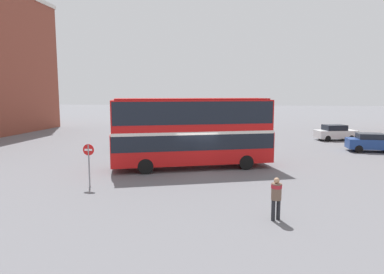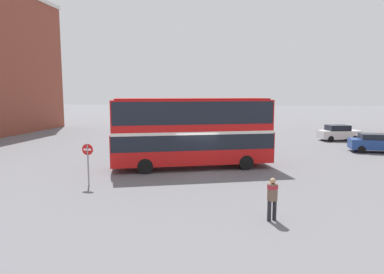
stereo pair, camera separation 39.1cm
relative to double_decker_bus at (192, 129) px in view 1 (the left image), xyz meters
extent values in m
plane|color=slate|center=(0.55, -0.61, -2.64)|extent=(240.00, 240.00, 0.00)
cube|color=red|center=(0.00, 0.00, -1.22)|extent=(10.76, 5.80, 2.02)
cube|color=red|center=(0.00, 0.00, 0.84)|extent=(10.59, 5.68, 2.10)
cube|color=black|center=(0.00, 0.00, -0.76)|extent=(10.67, 5.79, 0.99)
cube|color=black|center=(0.00, 0.00, 1.09)|extent=(10.45, 5.65, 1.43)
cube|color=silver|center=(0.00, 0.00, -0.18)|extent=(10.67, 5.79, 0.20)
cube|color=#A91111|center=(0.00, 0.00, 1.94)|extent=(10.08, 5.35, 0.10)
cylinder|color=black|center=(2.81, 2.17, -2.15)|extent=(1.01, 0.59, 0.96)
cylinder|color=black|center=(3.55, -0.02, -2.15)|extent=(1.01, 0.59, 0.96)
cylinder|color=black|center=(-3.35, 0.09, -2.15)|extent=(1.01, 0.59, 0.96)
cylinder|color=black|center=(-2.61, -2.10, -2.15)|extent=(1.01, 0.59, 0.96)
cylinder|color=#232328|center=(4.43, -9.01, -2.22)|extent=(0.15, 0.15, 0.83)
cylinder|color=#232328|center=(4.64, -8.86, -2.22)|extent=(0.15, 0.15, 0.83)
cylinder|color=brown|center=(4.53, -8.93, -1.48)|extent=(0.55, 0.55, 0.65)
cylinder|color=#B2232D|center=(4.53, -8.93, -1.27)|extent=(0.58, 0.58, 0.14)
sphere|color=tan|center=(4.53, -8.93, -1.04)|extent=(0.22, 0.22, 0.22)
cube|color=slate|center=(-5.69, 7.45, -1.97)|extent=(4.60, 2.29, 0.77)
cube|color=black|center=(-5.52, 7.47, -1.31)|extent=(2.48, 1.85, 0.55)
cylinder|color=black|center=(-6.95, 6.50, -2.31)|extent=(0.68, 0.30, 0.65)
cylinder|color=black|center=(-7.15, 8.06, -2.31)|extent=(0.68, 0.30, 0.65)
cylinder|color=black|center=(-4.24, 6.85, -2.31)|extent=(0.68, 0.30, 0.65)
cylinder|color=black|center=(-4.44, 8.40, -2.31)|extent=(0.68, 0.30, 0.65)
cube|color=silver|center=(13.25, 15.47, -1.97)|extent=(4.44, 2.71, 0.81)
cube|color=black|center=(13.09, 15.43, -1.28)|extent=(2.47, 2.07, 0.57)
cylinder|color=black|center=(14.31, 16.56, -2.33)|extent=(0.64, 0.36, 0.61)
cylinder|color=black|center=(14.69, 14.99, -2.33)|extent=(0.64, 0.36, 0.61)
cylinder|color=black|center=(11.82, 15.95, -2.33)|extent=(0.64, 0.36, 0.61)
cylinder|color=black|center=(12.20, 14.38, -2.33)|extent=(0.64, 0.36, 0.61)
cube|color=navy|center=(14.33, 8.41, -1.95)|extent=(4.07, 1.97, 0.84)
cube|color=black|center=(14.17, 8.42, -1.30)|extent=(2.16, 1.69, 0.46)
cylinder|color=black|center=(15.61, 9.13, -2.32)|extent=(0.64, 0.26, 0.63)
cylinder|color=black|center=(13.14, 9.27, -2.32)|extent=(0.64, 0.26, 0.63)
cylinder|color=black|center=(13.05, 7.69, -2.32)|extent=(0.64, 0.26, 0.63)
cylinder|color=gray|center=(-4.81, -5.26, -1.51)|extent=(0.08, 0.08, 2.26)
cylinder|color=red|center=(-4.81, -5.26, -0.65)|extent=(0.61, 0.03, 0.61)
cube|color=white|center=(-4.81, -5.26, -0.65)|extent=(0.42, 0.04, 0.10)
camera|label=1|loc=(3.02, -22.17, 2.32)|focal=32.00mm
camera|label=2|loc=(3.40, -22.12, 2.32)|focal=32.00mm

